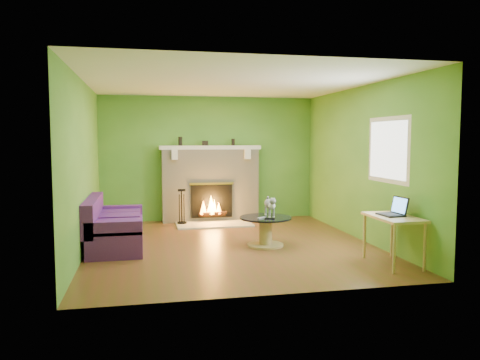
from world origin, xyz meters
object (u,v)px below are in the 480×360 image
object	(u,v)px
desk	(394,222)
coffee_table	(265,229)
sofa	(113,228)
cat	(270,206)

from	to	relation	value
desk	coffee_table	bearing A→B (deg)	134.66
sofa	coffee_table	bearing A→B (deg)	-9.80
sofa	coffee_table	world-z (taller)	sofa
coffee_table	cat	distance (m)	0.38
desk	cat	xyz separation A→B (m)	(-1.34, 1.49, 0.05)
sofa	desk	distance (m)	4.24
sofa	desk	world-z (taller)	sofa
desk	cat	bearing A→B (deg)	132.02
cat	desk	bearing A→B (deg)	-46.13
desk	cat	world-z (taller)	cat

